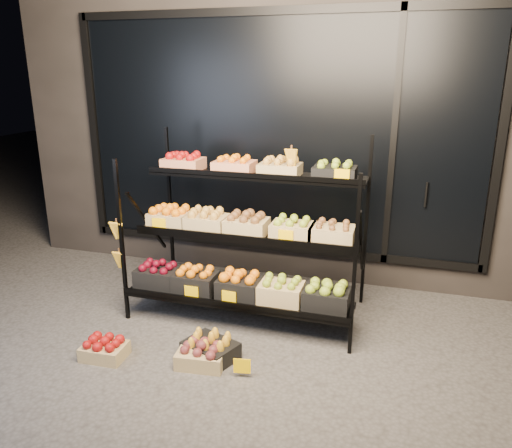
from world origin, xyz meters
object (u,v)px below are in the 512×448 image
(floor_crate_left, at_px, (104,348))
(floor_crate_midleft, at_px, (211,347))
(display_rack, at_px, (245,235))
(floor_crate_midright, at_px, (201,354))

(floor_crate_left, relative_size, floor_crate_midleft, 0.72)
(display_rack, bearing_deg, floor_crate_left, -128.45)
(floor_crate_midleft, distance_m, floor_crate_midright, 0.11)
(display_rack, xyz_separation_m, floor_crate_left, (-0.84, -1.06, -0.70))
(display_rack, distance_m, floor_crate_midright, 1.16)
(floor_crate_left, bearing_deg, floor_crate_midright, 7.20)
(floor_crate_left, distance_m, floor_crate_midright, 0.80)
(floor_crate_midleft, bearing_deg, display_rack, 109.56)
(floor_crate_midright, bearing_deg, floor_crate_midleft, 67.28)
(floor_crate_midleft, height_order, floor_crate_midright, floor_crate_midleft)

